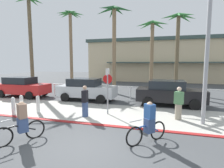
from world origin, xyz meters
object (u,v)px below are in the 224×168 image
object	(u,v)px
car_black_2	(169,93)
cyclist_black_1	(21,123)
palm_tree_0	(29,21)
car_red_0	(22,87)
palm_tree_3	(152,38)
car_silver_1	(87,89)
stop_sign_bike_lane	(108,84)
palm_tree_4	(178,33)
palm_tree_2	(114,31)
streetlight_curb	(210,29)
bollard_1	(22,103)
pedestrian_0	(85,103)
cyclist_blue_0	(148,123)
palm_tree_1	(71,30)
bollard_3	(38,104)
bollard_0	(13,106)
pedestrian_1	(179,105)

from	to	relation	value
car_black_2	cyclist_black_1	xyz separation A→B (m)	(-5.36, -7.32, -0.18)
palm_tree_0	car_red_0	xyz separation A→B (m)	(1.76, -3.34, -6.24)
palm_tree_3	car_silver_1	world-z (taller)	palm_tree_3
stop_sign_bike_lane	palm_tree_3	bearing A→B (deg)	79.02
palm_tree_4	cyclist_black_1	bearing A→B (deg)	-115.21
palm_tree_2	car_silver_1	xyz separation A→B (m)	(-1.18, -3.63, -4.95)
streetlight_curb	palm_tree_4	size ratio (longest dim) A/B	0.98
streetlight_curb	palm_tree_3	world-z (taller)	streetlight_curb
bollard_1	pedestrian_0	xyz separation A→B (m)	(3.95, 0.15, 0.26)
car_black_2	cyclist_blue_0	bearing A→B (deg)	-98.91
palm_tree_2	palm_tree_3	bearing A→B (deg)	38.72
palm_tree_1	cyclist_blue_0	xyz separation A→B (m)	(9.74, -12.37, -6.00)
palm_tree_2	cyclist_blue_0	xyz separation A→B (m)	(3.92, -9.78, -5.12)
bollard_1	bollard_3	size ratio (longest dim) A/B	1.00
palm_tree_2	bollard_0	bearing A→B (deg)	-112.49
palm_tree_2	cyclist_blue_0	bearing A→B (deg)	-68.17
palm_tree_0	palm_tree_3	world-z (taller)	palm_tree_0
palm_tree_2	cyclist_black_1	world-z (taller)	palm_tree_2
streetlight_curb	car_red_0	distance (m)	14.19
streetlight_curb	cyclist_black_1	bearing A→B (deg)	-152.14
car_silver_1	car_black_2	bearing A→B (deg)	-0.31
palm_tree_3	cyclist_black_1	xyz separation A→B (m)	(-3.82, -13.65, -4.68)
streetlight_curb	cyclist_blue_0	bearing A→B (deg)	-134.67
stop_sign_bike_lane	cyclist_blue_0	xyz separation A→B (m)	(2.43, -2.95, -0.98)
bollard_1	bollard_0	bearing A→B (deg)	-88.67
car_silver_1	stop_sign_bike_lane	bearing A→B (deg)	-50.10
bollard_0	palm_tree_3	xyz separation A→B (m)	(6.79, 11.02, 4.86)
stop_sign_bike_lane	pedestrian_1	bearing A→B (deg)	0.53
bollard_0	bollard_3	xyz separation A→B (m)	(1.01, 0.74, 0.00)
palm_tree_2	cyclist_blue_0	distance (m)	11.71
palm_tree_4	cyclist_black_1	size ratio (longest dim) A/B	4.81
cyclist_black_1	streetlight_curb	bearing A→B (deg)	27.86
bollard_1	car_black_2	xyz separation A→B (m)	(8.35, 4.09, 0.35)
streetlight_curb	palm_tree_0	distance (m)	16.83
streetlight_curb	pedestrian_0	xyz separation A→B (m)	(-5.77, -0.18, -3.50)
palm_tree_4	cyclist_blue_0	size ratio (longest dim) A/B	5.08
palm_tree_1	car_red_0	xyz separation A→B (m)	(-1.22, -6.38, -5.82)
bollard_3	streetlight_curb	distance (m)	9.48
palm_tree_3	car_black_2	world-z (taller)	palm_tree_3
bollard_3	car_red_0	size ratio (longest dim) A/B	0.23
car_black_2	palm_tree_3	bearing A→B (deg)	103.70
bollard_0	bollard_3	world-z (taller)	same
streetlight_curb	car_silver_1	world-z (taller)	streetlight_curb
palm_tree_2	bollard_1	bearing A→B (deg)	-114.13
stop_sign_bike_lane	pedestrian_1	distance (m)	3.81
car_red_0	cyclist_black_1	world-z (taller)	car_red_0
car_silver_1	cyclist_blue_0	distance (m)	7.99
streetlight_curb	palm_tree_4	bearing A→B (deg)	92.71
car_silver_1	bollard_1	bearing A→B (deg)	-119.05
bollard_3	car_red_0	world-z (taller)	car_red_0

